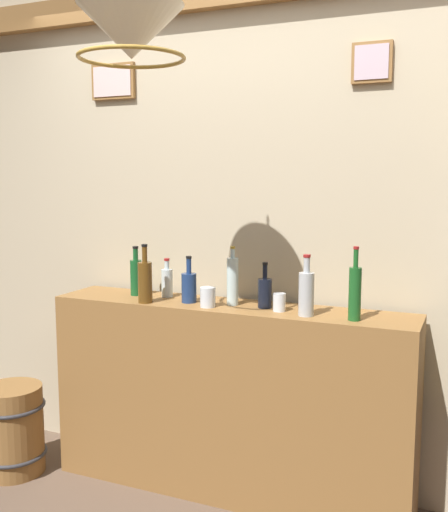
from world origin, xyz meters
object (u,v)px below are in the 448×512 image
object	(u,v)px
liquor_bottle_scotch	(167,282)
liquor_bottle_mezcal	(355,292)
liquor_bottle_port	(265,292)
liquor_bottle_bourbon	(145,281)
liquor_bottle_vermouth	(189,286)
liquor_bottle_brandy	(306,292)
wooden_barrel	(13,429)
liquor_bottle_amaro	(136,276)
glass_tumbler_rocks	(279,302)
glass_tumbler_highball	(208,297)
liquor_bottle_rye	(233,281)
pendant_lamp	(131,34)

from	to	relation	value
liquor_bottle_scotch	liquor_bottle_mezcal	world-z (taller)	liquor_bottle_mezcal
liquor_bottle_port	liquor_bottle_bourbon	distance (m)	0.61
liquor_bottle_vermouth	liquor_bottle_brandy	bearing A→B (deg)	-4.60
wooden_barrel	liquor_bottle_mezcal	bearing A→B (deg)	6.57
liquor_bottle_amaro	liquor_bottle_mezcal	distance (m)	1.19
liquor_bottle_amaro	glass_tumbler_rocks	size ratio (longest dim) A/B	3.08
liquor_bottle_bourbon	liquor_bottle_port	bearing A→B (deg)	12.01
liquor_bottle_port	wooden_barrel	world-z (taller)	liquor_bottle_port
liquor_bottle_amaro	glass_tumbler_highball	world-z (taller)	liquor_bottle_amaro
liquor_bottle_rye	glass_tumbler_rocks	distance (m)	0.27
liquor_bottle_brandy	liquor_bottle_scotch	bearing A→B (deg)	170.57
glass_tumbler_highball	liquor_bottle_bourbon	bearing A→B (deg)	-174.12
glass_tumbler_highball	wooden_barrel	distance (m)	1.35
liquor_bottle_bourbon	glass_tumbler_rocks	xyz separation A→B (m)	(0.68, 0.08, -0.07)
glass_tumbler_rocks	liquor_bottle_bourbon	bearing A→B (deg)	-173.04
liquor_bottle_bourbon	liquor_bottle_rye	bearing A→B (deg)	16.34
liquor_bottle_vermouth	liquor_bottle_brandy	size ratio (longest dim) A/B	0.84
glass_tumbler_highball	liquor_bottle_scotch	bearing A→B (deg)	154.87
liquor_bottle_bourbon	pendant_lamp	xyz separation A→B (m)	(0.27, -0.52, 1.06)
liquor_bottle_vermouth	wooden_barrel	world-z (taller)	liquor_bottle_vermouth
liquor_bottle_rye	glass_tumbler_rocks	bearing A→B (deg)	-9.21
liquor_bottle_scotch	liquor_bottle_brandy	bearing A→B (deg)	-9.43
liquor_bottle_brandy	glass_tumbler_highball	world-z (taller)	liquor_bottle_brandy
liquor_bottle_vermouth	liquor_bottle_brandy	distance (m)	0.62
liquor_bottle_amaro	liquor_bottle_mezcal	xyz separation A→B (m)	(1.18, -0.10, 0.02)
wooden_barrel	liquor_bottle_scotch	bearing A→B (deg)	23.48
liquor_bottle_port	liquor_bottle_bourbon	size ratio (longest dim) A/B	0.75
liquor_bottle_scotch	glass_tumbler_rocks	bearing A→B (deg)	-8.10
liquor_bottle_rye	glass_tumbler_rocks	xyz separation A→B (m)	(0.25, -0.04, -0.08)
liquor_bottle_brandy	glass_tumbler_rocks	xyz separation A→B (m)	(-0.14, 0.04, -0.07)
glass_tumbler_rocks	liquor_bottle_rye	bearing A→B (deg)	170.79
liquor_bottle_rye	wooden_barrel	world-z (taller)	liquor_bottle_rye
liquor_bottle_mezcal	wooden_barrel	size ratio (longest dim) A/B	0.68
liquor_bottle_port	wooden_barrel	xyz separation A→B (m)	(-1.34, -0.29, -0.81)
liquor_bottle_brandy	liquor_bottle_amaro	bearing A→B (deg)	173.93
liquor_bottle_rye	glass_tumbler_highball	xyz separation A→B (m)	(-0.09, -0.09, -0.07)
liquor_bottle_bourbon	liquor_bottle_mezcal	bearing A→B (deg)	2.35
liquor_bottle_scotch	liquor_bottle_amaro	world-z (taller)	liquor_bottle_amaro
liquor_bottle_port	pendant_lamp	world-z (taller)	pendant_lamp
liquor_bottle_port	glass_tumbler_highball	xyz separation A→B (m)	(-0.26, -0.09, -0.03)
liquor_bottle_bourbon	liquor_bottle_amaro	bearing A→B (deg)	134.38
liquor_bottle_vermouth	liquor_bottle_port	bearing A→B (deg)	4.63
liquor_bottle_amaro	liquor_bottle_bourbon	size ratio (longest dim) A/B	0.89
liquor_bottle_port	wooden_barrel	bearing A→B (deg)	-167.83
liquor_bottle_rye	glass_tumbler_rocks	world-z (taller)	liquor_bottle_rye
liquor_bottle_mezcal	pendant_lamp	xyz separation A→B (m)	(-0.77, -0.56, 1.04)
liquor_bottle_bourbon	wooden_barrel	world-z (taller)	liquor_bottle_bourbon
liquor_bottle_mezcal	glass_tumbler_rocks	xyz separation A→B (m)	(-0.36, 0.04, -0.08)
liquor_bottle_brandy	liquor_bottle_vermouth	bearing A→B (deg)	175.40
liquor_bottle_brandy	liquor_bottle_mezcal	xyz separation A→B (m)	(0.22, -0.00, 0.02)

